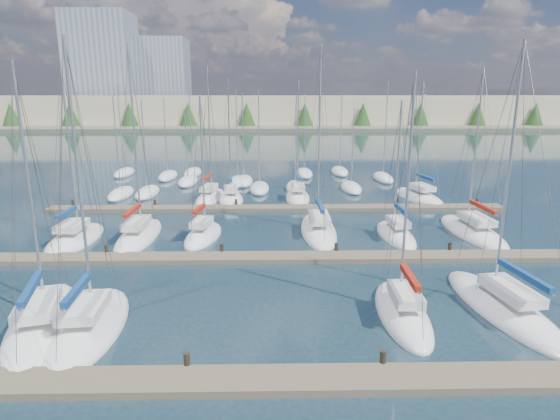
{
  "coord_description": "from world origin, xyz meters",
  "views": [
    {
      "loc": [
        -0.54,
        -14.06,
        11.09
      ],
      "look_at": [
        0.0,
        14.0,
        4.0
      ],
      "focal_mm": 30.0,
      "sensor_mm": 36.0,
      "label": 1
    }
  ],
  "objects_px": {
    "sailboat_q": "(419,197)",
    "sailboat_h": "(76,239)",
    "sailboat_j": "(203,235)",
    "sailboat_p": "(298,197)",
    "sailboat_k": "(318,230)",
    "sailboat_o": "(231,199)",
    "sailboat_l": "(396,235)",
    "sailboat_m": "(472,232)",
    "sailboat_c": "(89,326)",
    "sailboat_b": "(43,323)",
    "sailboat_d": "(402,313)",
    "sailboat_n": "(210,197)",
    "sailboat_f": "(503,308)",
    "sailboat_i": "(139,236)"
  },
  "relations": [
    {
      "from": "sailboat_q",
      "to": "sailboat_h",
      "type": "bearing_deg",
      "value": -165.95
    },
    {
      "from": "sailboat_j",
      "to": "sailboat_p",
      "type": "bearing_deg",
      "value": 67.04
    },
    {
      "from": "sailboat_p",
      "to": "sailboat_k",
      "type": "xyz_separation_m",
      "value": [
        1.01,
        -12.22,
        -0.0
      ]
    },
    {
      "from": "sailboat_q",
      "to": "sailboat_k",
      "type": "bearing_deg",
      "value": -145.43
    },
    {
      "from": "sailboat_q",
      "to": "sailboat_o",
      "type": "bearing_deg",
      "value": 171.02
    },
    {
      "from": "sailboat_l",
      "to": "sailboat_m",
      "type": "distance_m",
      "value": 6.44
    },
    {
      "from": "sailboat_o",
      "to": "sailboat_c",
      "type": "bearing_deg",
      "value": -104.72
    },
    {
      "from": "sailboat_j",
      "to": "sailboat_k",
      "type": "xyz_separation_m",
      "value": [
        9.19,
        1.41,
        -0.0
      ]
    },
    {
      "from": "sailboat_k",
      "to": "sailboat_m",
      "type": "height_order",
      "value": "sailboat_k"
    },
    {
      "from": "sailboat_o",
      "to": "sailboat_k",
      "type": "bearing_deg",
      "value": -60.16
    },
    {
      "from": "sailboat_l",
      "to": "sailboat_c",
      "type": "distance_m",
      "value": 23.54
    },
    {
      "from": "sailboat_j",
      "to": "sailboat_h",
      "type": "height_order",
      "value": "sailboat_h"
    },
    {
      "from": "sailboat_b",
      "to": "sailboat_o",
      "type": "distance_m",
      "value": 27.95
    },
    {
      "from": "sailboat_q",
      "to": "sailboat_d",
      "type": "height_order",
      "value": "sailboat_q"
    },
    {
      "from": "sailboat_p",
      "to": "sailboat_n",
      "type": "bearing_deg",
      "value": -178.89
    },
    {
      "from": "sailboat_h",
      "to": "sailboat_m",
      "type": "height_order",
      "value": "sailboat_m"
    },
    {
      "from": "sailboat_j",
      "to": "sailboat_f",
      "type": "relative_size",
      "value": 0.82
    },
    {
      "from": "sailboat_b",
      "to": "sailboat_d",
      "type": "height_order",
      "value": "sailboat_b"
    },
    {
      "from": "sailboat_h",
      "to": "sailboat_k",
      "type": "distance_m",
      "value": 18.98
    },
    {
      "from": "sailboat_p",
      "to": "sailboat_m",
      "type": "relative_size",
      "value": 0.95
    },
    {
      "from": "sailboat_j",
      "to": "sailboat_m",
      "type": "bearing_deg",
      "value": 9.72
    },
    {
      "from": "sailboat_p",
      "to": "sailboat_n",
      "type": "distance_m",
      "value": 9.33
    },
    {
      "from": "sailboat_d",
      "to": "sailboat_o",
      "type": "relative_size",
      "value": 0.97
    },
    {
      "from": "sailboat_k",
      "to": "sailboat_f",
      "type": "height_order",
      "value": "sailboat_k"
    },
    {
      "from": "sailboat_b",
      "to": "sailboat_n",
      "type": "relative_size",
      "value": 0.92
    },
    {
      "from": "sailboat_m",
      "to": "sailboat_f",
      "type": "height_order",
      "value": "sailboat_f"
    },
    {
      "from": "sailboat_l",
      "to": "sailboat_m",
      "type": "bearing_deg",
      "value": 4.76
    },
    {
      "from": "sailboat_m",
      "to": "sailboat_f",
      "type": "bearing_deg",
      "value": -109.93
    },
    {
      "from": "sailboat_q",
      "to": "sailboat_k",
      "type": "relative_size",
      "value": 0.84
    },
    {
      "from": "sailboat_j",
      "to": "sailboat_i",
      "type": "relative_size",
      "value": 0.76
    },
    {
      "from": "sailboat_p",
      "to": "sailboat_m",
      "type": "height_order",
      "value": "sailboat_m"
    },
    {
      "from": "sailboat_p",
      "to": "sailboat_l",
      "type": "bearing_deg",
      "value": -62.17
    },
    {
      "from": "sailboat_m",
      "to": "sailboat_f",
      "type": "distance_m",
      "value": 14.25
    },
    {
      "from": "sailboat_q",
      "to": "sailboat_p",
      "type": "height_order",
      "value": "sailboat_p"
    },
    {
      "from": "sailboat_c",
      "to": "sailboat_b",
      "type": "bearing_deg",
      "value": 167.47
    },
    {
      "from": "sailboat_l",
      "to": "sailboat_n",
      "type": "height_order",
      "value": "sailboat_n"
    },
    {
      "from": "sailboat_b",
      "to": "sailboat_c",
      "type": "height_order",
      "value": "sailboat_c"
    },
    {
      "from": "sailboat_q",
      "to": "sailboat_n",
      "type": "relative_size",
      "value": 0.89
    },
    {
      "from": "sailboat_h",
      "to": "sailboat_p",
      "type": "xyz_separation_m",
      "value": [
        17.86,
        14.31,
        0.01
      ]
    },
    {
      "from": "sailboat_j",
      "to": "sailboat_d",
      "type": "distance_m",
      "value": 18.04
    },
    {
      "from": "sailboat_p",
      "to": "sailboat_f",
      "type": "height_order",
      "value": "sailboat_f"
    },
    {
      "from": "sailboat_q",
      "to": "sailboat_c",
      "type": "relative_size",
      "value": 0.91
    },
    {
      "from": "sailboat_p",
      "to": "sailboat_k",
      "type": "distance_m",
      "value": 12.26
    },
    {
      "from": "sailboat_l",
      "to": "sailboat_i",
      "type": "height_order",
      "value": "sailboat_i"
    },
    {
      "from": "sailboat_p",
      "to": "sailboat_o",
      "type": "xyz_separation_m",
      "value": [
        -7.07,
        -0.74,
        0.01
      ]
    },
    {
      "from": "sailboat_q",
      "to": "sailboat_d",
      "type": "bearing_deg",
      "value": -119.34
    },
    {
      "from": "sailboat_h",
      "to": "sailboat_i",
      "type": "distance_m",
      "value": 4.71
    },
    {
      "from": "sailboat_f",
      "to": "sailboat_n",
      "type": "bearing_deg",
      "value": 117.84
    },
    {
      "from": "sailboat_b",
      "to": "sailboat_d",
      "type": "relative_size",
      "value": 1.03
    },
    {
      "from": "sailboat_j",
      "to": "sailboat_l",
      "type": "distance_m",
      "value": 15.15
    }
  ]
}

